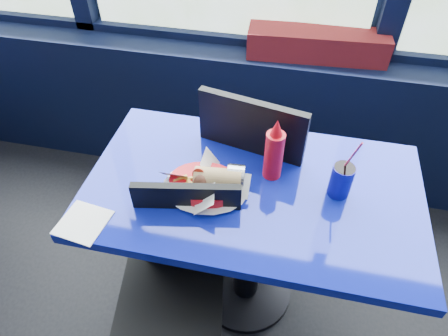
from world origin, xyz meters
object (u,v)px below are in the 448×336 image
planter_box (317,44)px  chair_near_front (179,272)px  chair_near_back (247,161)px  near_table (250,218)px  food_basket (207,184)px  ketchup_bottle (274,152)px  soda_cup (341,180)px

planter_box → chair_near_front: bearing=-112.9°
chair_near_back → near_table: bearing=114.3°
planter_box → chair_near_back: bearing=-116.2°
chair_near_front → planter_box: (0.39, 1.13, 0.38)m
planter_box → food_basket: size_ratio=2.07×
near_table → ketchup_bottle: ketchup_bottle is taller
ketchup_bottle → near_table: bearing=-127.7°
near_table → planter_box: (0.17, 0.88, 0.30)m
food_basket → soda_cup: bearing=30.6°
chair_near_back → ketchup_bottle: (0.13, -0.24, 0.30)m
planter_box → ketchup_bottle: size_ratio=2.65×
soda_cup → near_table: bearing=-173.2°
chair_near_front → soda_cup: (0.52, 0.28, 0.33)m
ketchup_bottle → soda_cup: (0.24, -0.04, -0.05)m
chair_near_front → chair_near_back: (0.16, 0.56, 0.07)m
ketchup_bottle → chair_near_back: bearing=117.6°
near_table → planter_box: size_ratio=1.79×
chair_near_front → ketchup_bottle: bearing=37.9°
soda_cup → chair_near_back: bearing=142.5°
food_basket → ketchup_bottle: size_ratio=1.28×
chair_near_front → planter_box: size_ratio=1.27×
near_table → food_basket: 0.27m
chair_near_back → ketchup_bottle: 0.40m
near_table → chair_near_front: bearing=-132.6°
chair_near_front → food_basket: chair_near_front is taller
chair_near_back → planter_box: chair_near_back is taller
food_basket → soda_cup: 0.46m
near_table → chair_near_front: 0.34m
chair_near_back → food_basket: size_ratio=3.01×
near_table → planter_box: 0.95m
planter_box → soda_cup: bearing=-84.9°
soda_cup → planter_box: bearing=98.9°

